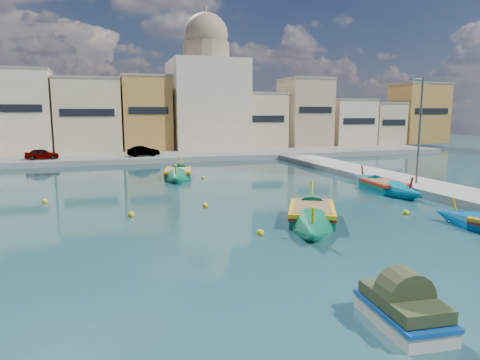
{
  "coord_description": "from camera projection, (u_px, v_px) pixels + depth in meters",
  "views": [
    {
      "loc": [
        -4.11,
        -19.32,
        5.67
      ],
      "look_at": [
        4.0,
        6.0,
        1.4
      ],
      "focal_mm": 32.0,
      "sensor_mm": 36.0,
      "label": 1
    }
  ],
  "objects": [
    {
      "name": "luzzu_green",
      "position": [
        178.0,
        174.0,
        37.07
      ],
      "size": [
        3.92,
        8.56,
        2.62
      ],
      "color": "#0A6D49",
      "rests_on": "ground"
    },
    {
      "name": "quay_street_lamp",
      "position": [
        419.0,
        130.0,
        30.52
      ],
      "size": [
        1.18,
        0.16,
        8.0
      ],
      "color": "#595B60",
      "rests_on": "ground"
    },
    {
      "name": "north_townhouses",
      "position": [
        184.0,
        116.0,
        58.54
      ],
      "size": [
        83.2,
        7.87,
        10.19
      ],
      "color": "#C8B98B",
      "rests_on": "ground"
    },
    {
      "name": "church_block",
      "position": [
        207.0,
        92.0,
        59.6
      ],
      "size": [
        10.0,
        10.0,
        19.1
      ],
      "color": "beige",
      "rests_on": "ground"
    },
    {
      "name": "mooring_buoys",
      "position": [
        204.0,
        205.0,
        25.96
      ],
      "size": [
        19.9,
        17.53,
        0.36
      ],
      "color": "yellow",
      "rests_on": "ground"
    },
    {
      "name": "ground",
      "position": [
        198.0,
        232.0,
        20.31
      ],
      "size": [
        160.0,
        160.0,
        0.0
      ],
      "primitive_type": "plane",
      "color": "#123137",
      "rests_on": "ground"
    },
    {
      "name": "tender_near",
      "position": [
        403.0,
        311.0,
        11.39
      ],
      "size": [
        1.73,
        2.88,
        1.36
      ],
      "color": "beige",
      "rests_on": "ground"
    },
    {
      "name": "north_quay",
      "position": [
        140.0,
        158.0,
        50.35
      ],
      "size": [
        80.0,
        8.0,
        0.6
      ],
      "primitive_type": "cube",
      "color": "gray",
      "rests_on": "ground"
    },
    {
      "name": "parked_cars",
      "position": [
        23.0,
        154.0,
        45.12
      ],
      "size": [
        24.41,
        2.73,
        1.25
      ],
      "color": "#4C1919",
      "rests_on": "north_quay"
    },
    {
      "name": "luzzu_cyan_mid",
      "position": [
        384.0,
        187.0,
        30.77
      ],
      "size": [
        2.83,
        8.99,
        2.61
      ],
      "color": "#00769A",
      "rests_on": "ground"
    },
    {
      "name": "luzzu_blue_south",
      "position": [
        312.0,
        216.0,
        22.32
      ],
      "size": [
        6.35,
        9.69,
        2.81
      ],
      "color": "#0B734D",
      "rests_on": "ground"
    }
  ]
}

